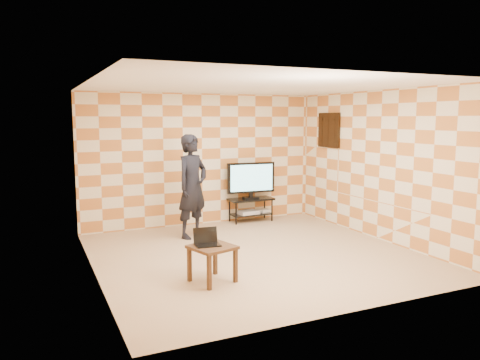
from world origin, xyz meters
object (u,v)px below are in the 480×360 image
object	(u,v)px
person	(192,186)
side_table	(212,252)
tv	(251,179)
tv_stand	(251,205)

from	to	relation	value
person	side_table	bearing A→B (deg)	-131.05
tv	person	size ratio (longest dim) A/B	0.56
tv	side_table	world-z (taller)	tv
tv_stand	tv	distance (m)	0.56
side_table	tv	bearing A→B (deg)	56.38
tv	person	xyz separation A→B (m)	(-1.56, -0.76, 0.03)
tv_stand	person	world-z (taller)	person
tv_stand	tv	size ratio (longest dim) A/B	0.90
tv_stand	tv	world-z (taller)	tv
tv	side_table	xyz separation A→B (m)	(-2.10, -3.16, -0.51)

